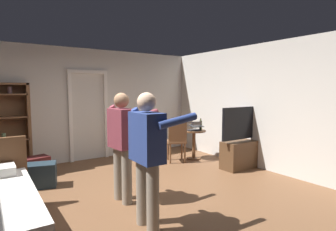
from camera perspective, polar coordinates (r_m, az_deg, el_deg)
ground_plane at (r=4.43m, az=-7.82°, el=-16.82°), size 6.61×6.61×0.00m
wall_back at (r=6.72m, az=-18.52°, el=2.11°), size 6.25×0.12×2.63m
wall_right at (r=6.11m, az=18.72°, el=1.80°), size 0.12×5.67×2.63m
doorway_frame at (r=6.72m, az=-16.32°, el=1.37°), size 0.93×0.08×2.13m
bookshelf at (r=6.28m, az=-31.58°, el=-1.69°), size 1.02×0.32×1.81m
tv_flatscreen at (r=6.06m, az=15.13°, el=-6.78°), size 1.17×0.40×1.31m
side_table at (r=6.61m, az=5.44°, el=-5.11°), size 0.57×0.57×0.70m
laptop at (r=6.51m, az=5.50°, el=-2.70°), size 0.33×0.34×0.15m
bottle_on_table at (r=6.58m, az=6.85°, el=-2.02°), size 0.06×0.06×0.29m
wooden_chair at (r=6.27m, az=1.85°, el=-4.93°), size 0.56×0.56×0.99m
person_blue_shirt at (r=3.26m, az=-4.24°, el=-7.25°), size 0.70×0.62×1.65m
person_striped_shirt at (r=4.09m, az=-9.48°, el=-4.97°), size 0.70×0.59×1.63m
suitcase_dark at (r=5.28m, az=-25.09°, el=-11.25°), size 0.56×0.47×0.41m
suitcase_small at (r=5.91m, az=-26.53°, el=-9.68°), size 0.64×0.44×0.38m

